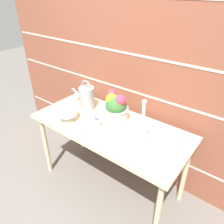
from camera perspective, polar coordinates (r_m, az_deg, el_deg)
name	(u,v)px	position (r m, az deg, el deg)	size (l,w,h in m)	color
ground_plane	(110,183)	(2.43, -0.49, -18.07)	(12.00, 12.00, 0.00)	slate
brick_wall	(138,73)	(2.09, 6.74, 10.03)	(3.60, 0.08, 2.20)	brown
patio_table	(110,132)	(1.98, -0.58, -5.12)	(1.43, 0.65, 0.74)	beige
watering_can	(87,98)	(2.16, -6.68, 3.78)	(0.30, 0.15, 0.30)	#93999E
crystal_pedestal_bowl	(67,111)	(2.01, -11.71, 0.15)	(0.19, 0.19, 0.13)	silver
flower_planter	(116,107)	(1.96, 0.95, 1.23)	(0.23, 0.23, 0.27)	#ADADB2
glass_decanter	(142,128)	(1.71, 7.88, -4.19)	(0.08, 0.08, 0.37)	silver
figurine_vase	(98,122)	(1.86, -3.74, -2.68)	(0.06, 0.06, 0.17)	white
wire_tray	(166,137)	(1.83, 13.96, -6.40)	(0.30, 0.18, 0.04)	#B7B7BC
fallen_petal	(82,134)	(1.84, -7.74, -5.65)	(0.01, 0.01, 0.01)	#E03856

